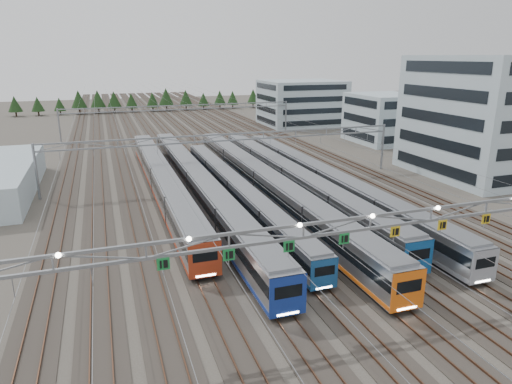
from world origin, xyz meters
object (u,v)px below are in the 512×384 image
object	(u,v)px
train_a	(162,180)
train_d	(264,183)
gantry_mid	(230,143)
depot_bldg_south	(483,117)
train_e	(291,179)
train_f	(325,180)
gantry_near	(370,226)
gantry_far	(181,111)
depot_bldg_mid	(385,118)
train_b	(198,184)
train_c	(236,191)
depot_bldg_north	(301,103)

from	to	relation	value
train_a	train_d	xyz separation A→B (m)	(13.50, -6.15, -0.01)
gantry_mid	depot_bldg_south	bearing A→B (deg)	-11.84
train_e	depot_bldg_south	distance (m)	35.12
train_f	gantry_near	xyz separation A→B (m)	(-11.30, -29.38, 4.99)
train_d	gantry_mid	distance (m)	10.63
gantry_far	train_d	bearing A→B (deg)	-87.64
depot_bldg_south	gantry_mid	bearing A→B (deg)	168.16
train_a	depot_bldg_mid	bearing A→B (deg)	25.53
train_b	train_e	world-z (taller)	train_b
train_c	train_b	bearing A→B (deg)	137.80
train_a	gantry_mid	xyz separation A→B (m)	(11.25, 3.36, 4.15)
train_a	depot_bldg_mid	size ratio (longest dim) A/B	3.60
train_a	gantry_far	distance (m)	49.83
train_b	gantry_near	bearing A→B (deg)	-78.55
train_f	depot_bldg_mid	bearing A→B (deg)	45.92
train_d	gantry_far	xyz separation A→B (m)	(-2.25, 54.52, 4.16)
train_b	gantry_far	distance (m)	52.62
gantry_near	depot_bldg_north	bearing A→B (deg)	68.74
train_d	gantry_far	distance (m)	54.72
depot_bldg_south	train_d	bearing A→B (deg)	-178.65
train_d	depot_bldg_south	xyz separation A→B (m)	(38.79, 0.92, 7.57)
train_e	depot_bldg_north	world-z (taller)	depot_bldg_north
train_e	gantry_mid	xyz separation A→B (m)	(-6.75, 8.78, 4.18)
train_b	depot_bldg_mid	distance (m)	58.98
train_c	gantry_near	size ratio (longest dim) A/B	0.93
train_b	gantry_near	size ratio (longest dim) A/B	1.18
train_c	depot_bldg_north	size ratio (longest dim) A/B	2.39
train_d	train_a	bearing A→B (deg)	155.49
gantry_near	depot_bldg_north	size ratio (longest dim) A/B	2.56
train_e	train_a	bearing A→B (deg)	163.26
depot_bldg_south	train_c	bearing A→B (deg)	-176.69
depot_bldg_south	depot_bldg_mid	distance (m)	32.01
depot_bldg_north	train_a	bearing A→B (deg)	-129.61
train_d	depot_bldg_south	distance (m)	39.53
gantry_near	gantry_mid	distance (m)	40.12
train_f	gantry_mid	xyz separation A→B (m)	(-11.25, 10.74, 4.29)
gantry_near	gantry_mid	bearing A→B (deg)	89.93
train_e	depot_bldg_mid	bearing A→B (deg)	40.52
train_d	depot_bldg_mid	bearing A→B (deg)	37.96
train_d	depot_bldg_mid	world-z (taller)	depot_bldg_mid
train_a	train_e	distance (m)	18.80
gantry_mid	depot_bldg_mid	world-z (taller)	depot_bldg_mid
train_c	depot_bldg_south	bearing A→B (deg)	3.31
train_f	gantry_far	size ratio (longest dim) A/B	1.07
gantry_mid	depot_bldg_south	distance (m)	42.07
gantry_mid	gantry_far	xyz separation A→B (m)	(0.00, 45.00, 0.00)
gantry_mid	gantry_far	distance (m)	45.00
train_f	gantry_near	bearing A→B (deg)	-111.03
train_a	train_b	world-z (taller)	train_a
gantry_mid	depot_bldg_mid	xyz separation A→B (m)	(43.91, 22.99, -0.86)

